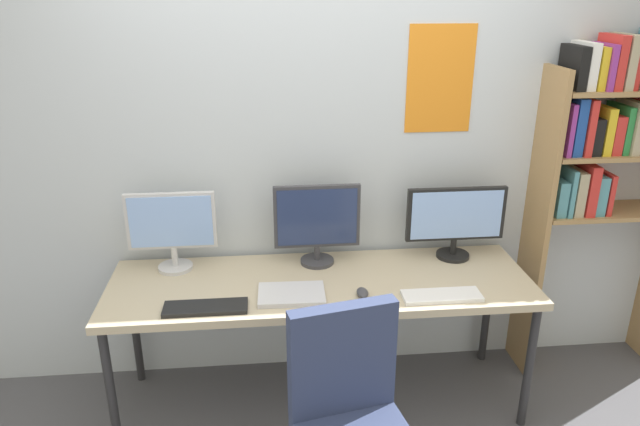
{
  "coord_description": "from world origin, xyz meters",
  "views": [
    {
      "loc": [
        -0.27,
        -2.04,
        2.14
      ],
      "look_at": [
        0.0,
        0.65,
        1.09
      ],
      "focal_mm": 32.97,
      "sensor_mm": 36.0,
      "label": 1
    }
  ],
  "objects_px": {
    "monitor_right": "(456,219)",
    "monitor_center": "(317,222)",
    "monitor_left": "(172,227)",
    "keyboard_left": "(206,307)",
    "computer_mouse": "(362,293)",
    "laptop_closed": "(291,294)",
    "keyboard_right": "(442,296)",
    "bookshelf": "(608,152)",
    "desk": "(321,290)"
  },
  "relations": [
    {
      "from": "laptop_closed",
      "to": "desk",
      "type": "bearing_deg",
      "value": 44.88
    },
    {
      "from": "desk",
      "to": "keyboard_right",
      "type": "xyz_separation_m",
      "value": [
        0.56,
        -0.23,
        0.06
      ]
    },
    {
      "from": "desk",
      "to": "keyboard_left",
      "type": "bearing_deg",
      "value": -157.67
    },
    {
      "from": "monitor_center",
      "to": "monitor_right",
      "type": "bearing_deg",
      "value": 0.0
    },
    {
      "from": "bookshelf",
      "to": "computer_mouse",
      "type": "bearing_deg",
      "value": -163.74
    },
    {
      "from": "desk",
      "to": "keyboard_left",
      "type": "xyz_separation_m",
      "value": [
        -0.56,
        -0.23,
        0.06
      ]
    },
    {
      "from": "bookshelf",
      "to": "keyboard_left",
      "type": "bearing_deg",
      "value": -167.79
    },
    {
      "from": "desk",
      "to": "monitor_right",
      "type": "bearing_deg",
      "value": 15.75
    },
    {
      "from": "laptop_closed",
      "to": "computer_mouse",
      "type": "bearing_deg",
      "value": -2.42
    },
    {
      "from": "monitor_center",
      "to": "laptop_closed",
      "type": "relative_size",
      "value": 1.42
    },
    {
      "from": "monitor_left",
      "to": "monitor_right",
      "type": "distance_m",
      "value": 1.51
    },
    {
      "from": "bookshelf",
      "to": "monitor_right",
      "type": "bearing_deg",
      "value": -178.77
    },
    {
      "from": "bookshelf",
      "to": "computer_mouse",
      "type": "relative_size",
      "value": 20.26
    },
    {
      "from": "desk",
      "to": "laptop_closed",
      "type": "distance_m",
      "value": 0.23
    },
    {
      "from": "monitor_right",
      "to": "desk",
      "type": "bearing_deg",
      "value": -164.25
    },
    {
      "from": "monitor_left",
      "to": "keyboard_right",
      "type": "bearing_deg",
      "value": -18.62
    },
    {
      "from": "monitor_right",
      "to": "keyboard_right",
      "type": "distance_m",
      "value": 0.53
    },
    {
      "from": "bookshelf",
      "to": "monitor_center",
      "type": "height_order",
      "value": "bookshelf"
    },
    {
      "from": "keyboard_left",
      "to": "computer_mouse",
      "type": "bearing_deg",
      "value": 4.41
    },
    {
      "from": "monitor_center",
      "to": "keyboard_left",
      "type": "xyz_separation_m",
      "value": [
        -0.56,
        -0.44,
        -0.23
      ]
    },
    {
      "from": "computer_mouse",
      "to": "laptop_closed",
      "type": "height_order",
      "value": "computer_mouse"
    },
    {
      "from": "keyboard_left",
      "to": "desk",
      "type": "bearing_deg",
      "value": 22.33
    },
    {
      "from": "monitor_right",
      "to": "keyboard_left",
      "type": "bearing_deg",
      "value": -161.38
    },
    {
      "from": "bookshelf",
      "to": "laptop_closed",
      "type": "xyz_separation_m",
      "value": [
        -1.72,
        -0.38,
        -0.56
      ]
    },
    {
      "from": "monitor_right",
      "to": "keyboard_right",
      "type": "relative_size",
      "value": 1.42
    },
    {
      "from": "keyboard_left",
      "to": "computer_mouse",
      "type": "xyz_separation_m",
      "value": [
        0.74,
        0.06,
        0.01
      ]
    },
    {
      "from": "monitor_center",
      "to": "monitor_right",
      "type": "xyz_separation_m",
      "value": [
        0.75,
        0.0,
        -0.01
      ]
    },
    {
      "from": "bookshelf",
      "to": "monitor_left",
      "type": "height_order",
      "value": "bookshelf"
    },
    {
      "from": "monitor_left",
      "to": "laptop_closed",
      "type": "bearing_deg",
      "value": -31.16
    },
    {
      "from": "keyboard_left",
      "to": "computer_mouse",
      "type": "relative_size",
      "value": 4.03
    },
    {
      "from": "monitor_left",
      "to": "laptop_closed",
      "type": "relative_size",
      "value": 1.43
    },
    {
      "from": "computer_mouse",
      "to": "monitor_left",
      "type": "bearing_deg",
      "value": 157.67
    },
    {
      "from": "monitor_right",
      "to": "computer_mouse",
      "type": "bearing_deg",
      "value": -145.9
    },
    {
      "from": "bookshelf",
      "to": "keyboard_right",
      "type": "bearing_deg",
      "value": -155.39
    },
    {
      "from": "monitor_left",
      "to": "laptop_closed",
      "type": "distance_m",
      "value": 0.73
    },
    {
      "from": "bookshelf",
      "to": "monitor_left",
      "type": "relative_size",
      "value": 4.26
    },
    {
      "from": "keyboard_left",
      "to": "keyboard_right",
      "type": "distance_m",
      "value": 1.12
    },
    {
      "from": "monitor_left",
      "to": "keyboard_right",
      "type": "relative_size",
      "value": 1.2
    },
    {
      "from": "monitor_left",
      "to": "keyboard_left",
      "type": "distance_m",
      "value": 0.53
    },
    {
      "from": "bookshelf",
      "to": "monitor_center",
      "type": "xyz_separation_m",
      "value": [
        -1.56,
        -0.02,
        -0.33
      ]
    },
    {
      "from": "monitor_right",
      "to": "laptop_closed",
      "type": "bearing_deg",
      "value": -158.43
    },
    {
      "from": "monitor_right",
      "to": "computer_mouse",
      "type": "height_order",
      "value": "monitor_right"
    },
    {
      "from": "bookshelf",
      "to": "monitor_center",
      "type": "relative_size",
      "value": 4.27
    },
    {
      "from": "desk",
      "to": "monitor_left",
      "type": "bearing_deg",
      "value": 164.25
    },
    {
      "from": "monitor_left",
      "to": "monitor_center",
      "type": "height_order",
      "value": "monitor_center"
    },
    {
      "from": "keyboard_left",
      "to": "laptop_closed",
      "type": "bearing_deg",
      "value": 11.57
    },
    {
      "from": "laptop_closed",
      "to": "monitor_left",
      "type": "bearing_deg",
      "value": 150.6
    },
    {
      "from": "monitor_right",
      "to": "monitor_center",
      "type": "bearing_deg",
      "value": -180.0
    },
    {
      "from": "keyboard_left",
      "to": "monitor_left",
      "type": "bearing_deg",
      "value": 113.54
    },
    {
      "from": "monitor_left",
      "to": "monitor_center",
      "type": "bearing_deg",
      "value": 0.0
    }
  ]
}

